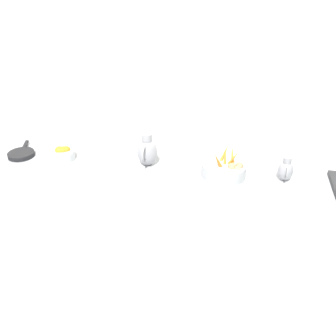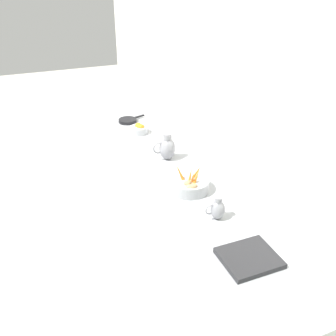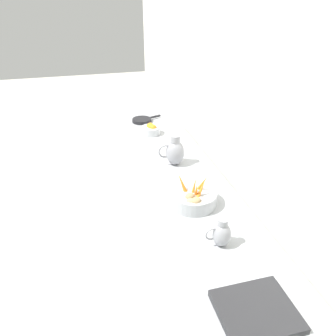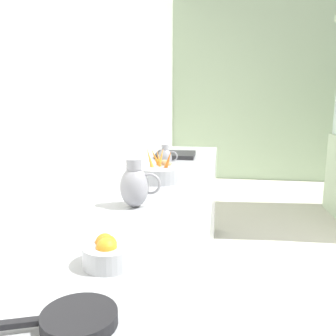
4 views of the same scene
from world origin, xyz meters
TOP-DOWN VIEW (x-y plane):
  - tile_wall_left at (-1.95, 0.78)m, footprint 0.10×7.72m
  - prep_counter at (-1.49, 0.28)m, footprint 0.70×3.31m
  - vegetable_colander at (-1.50, 0.47)m, footprint 0.32×0.32m
  - orange_bowl at (-1.49, -0.76)m, footprint 0.18×0.18m
  - metal_pitcher_tall at (-1.54, -0.11)m, footprint 0.21×0.15m
  - metal_pitcher_short at (-1.52, 0.88)m, footprint 0.15×0.11m
  - skillet_on_counter at (-1.47, -1.11)m, footprint 0.32×0.20m

SIDE VIEW (x-z plane):
  - prep_counter at x=-1.49m, z-range 0.00..0.90m
  - skillet_on_counter at x=-1.47m, z-range 0.90..0.93m
  - orange_bowl at x=-1.49m, z-range 0.89..1.00m
  - vegetable_colander at x=-1.50m, z-range 0.84..1.06m
  - metal_pitcher_short at x=-1.52m, z-range 0.89..1.07m
  - metal_pitcher_tall at x=-1.54m, z-range 0.88..1.14m
  - tile_wall_left at x=-1.95m, z-range 0.00..3.00m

